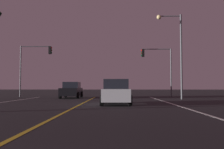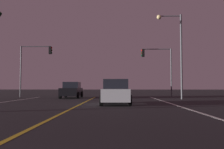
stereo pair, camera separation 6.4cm
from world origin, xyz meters
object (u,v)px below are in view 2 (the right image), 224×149
object	(u,v)px
car_ahead_far	(119,90)
traffic_light_near_left	(35,59)
car_oncoming	(72,90)
traffic_light_near_right	(157,61)
street_lamp_right_far	(176,45)
car_lead_same_lane	(116,92)

from	to	relation	value
car_ahead_far	traffic_light_near_left	size ratio (longest dim) A/B	0.72
car_ahead_far	traffic_light_near_left	world-z (taller)	traffic_light_near_left
car_oncoming	car_ahead_far	bearing A→B (deg)	95.35
traffic_light_near_right	traffic_light_near_left	world-z (taller)	traffic_light_near_left
car_ahead_far	traffic_light_near_right	world-z (taller)	traffic_light_near_right
car_oncoming	street_lamp_right_far	distance (m)	11.64
car_lead_same_lane	traffic_light_near_left	distance (m)	15.62
car_ahead_far	street_lamp_right_far	world-z (taller)	street_lamp_right_far
traffic_light_near_right	car_ahead_far	bearing A→B (deg)	24.28
car_lead_same_lane	car_oncoming	xyz separation A→B (m)	(-4.75, 9.36, 0.00)
car_lead_same_lane	street_lamp_right_far	distance (m)	9.84
car_ahead_far	car_lead_same_lane	distance (m)	9.84
car_oncoming	street_lamp_right_far	world-z (taller)	street_lamp_right_far
car_lead_same_lane	street_lamp_right_far	world-z (taller)	street_lamp_right_far
car_oncoming	traffic_light_near_left	distance (m)	6.48
street_lamp_right_far	traffic_light_near_right	bearing A→B (deg)	-79.24
street_lamp_right_far	car_lead_same_lane	bearing A→B (deg)	49.66
traffic_light_near_left	car_oncoming	bearing A→B (deg)	-27.50
car_ahead_far	traffic_light_near_right	bearing A→B (deg)	-65.72
car_lead_same_lane	car_oncoming	size ratio (longest dim) A/B	1.00
car_oncoming	traffic_light_near_right	world-z (taller)	traffic_light_near_right
car_ahead_far	car_oncoming	bearing A→B (deg)	95.35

